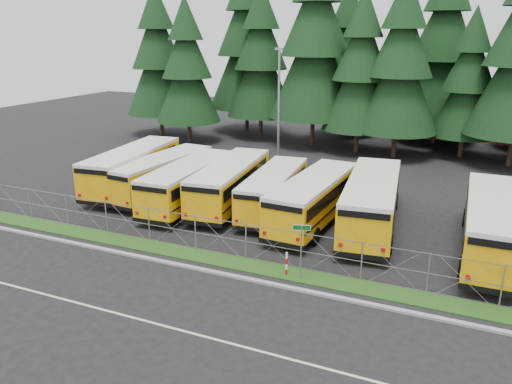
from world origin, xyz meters
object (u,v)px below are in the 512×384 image
at_px(bus_east, 493,226).
at_px(bus_1, 165,175).
at_px(striped_bollard, 287,264).
at_px(bus_6, 372,203).
at_px(street_sign, 301,240).
at_px(bus_4, 275,191).
at_px(light_standard, 279,105).
at_px(bus_3, 232,184).
at_px(bus_5, 316,200).
at_px(bus_2, 192,184).
at_px(bus_0, 136,169).

bearing_deg(bus_east, bus_1, 174.47).
bearing_deg(striped_bollard, bus_6, 72.27).
distance_m(bus_6, street_sign, 8.23).
distance_m(bus_4, light_standard, 11.67).
distance_m(bus_3, striped_bollard, 10.95).
height_order(striped_bollard, light_standard, light_standard).
height_order(bus_1, bus_5, bus_5).
bearing_deg(bus_1, bus_2, -17.53).
distance_m(bus_5, street_sign, 7.76).
bearing_deg(bus_2, striped_bollard, -40.06).
relative_size(bus_4, street_sign, 3.73).
height_order(bus_3, bus_5, bus_3).
distance_m(bus_0, bus_5, 14.56).
bearing_deg(bus_2, bus_4, 7.60).
bearing_deg(striped_bollard, bus_3, 130.08).
height_order(bus_east, light_standard, light_standard).
xyz_separation_m(bus_1, bus_5, (11.70, -1.15, 0.05)).
height_order(bus_6, striped_bollard, bus_6).
distance_m(bus_5, striped_bollard, 7.50).
height_order(bus_2, street_sign, bus_2).
height_order(bus_4, bus_6, bus_6).
height_order(bus_1, light_standard, light_standard).
bearing_deg(bus_6, bus_0, 170.50).
bearing_deg(light_standard, bus_0, -128.06).
distance_m(bus_2, bus_east, 18.70).
distance_m(bus_0, bus_4, 11.41).
height_order(bus_0, light_standard, light_standard).
xyz_separation_m(bus_4, striped_bollard, (3.90, -8.38, -0.78)).
bearing_deg(bus_1, bus_4, 3.83).
distance_m(bus_4, striped_bollard, 9.27).
bearing_deg(bus_5, bus_6, 11.25).
bearing_deg(light_standard, bus_5, -58.66).
bearing_deg(bus_east, bus_3, 173.45).
bearing_deg(bus_east, bus_6, 168.82).
xyz_separation_m(bus_1, bus_4, (8.62, -0.18, -0.07)).
distance_m(bus_1, bus_5, 11.76).
relative_size(bus_3, light_standard, 1.13).
bearing_deg(street_sign, bus_5, 101.78).
height_order(bus_0, bus_6, bus_6).
bearing_deg(bus_6, bus_east, -17.09).
relative_size(bus_2, street_sign, 4.00).
bearing_deg(bus_5, bus_0, 177.76).
relative_size(bus_0, striped_bollard, 9.95).
distance_m(bus_5, bus_east, 9.93).
xyz_separation_m(bus_4, bus_east, (12.98, -1.77, 0.22)).
bearing_deg(bus_3, bus_6, -8.88).
height_order(bus_1, bus_3, bus_3).
bearing_deg(bus_0, bus_3, -9.41).
distance_m(bus_4, bus_5, 3.24).
bearing_deg(bus_3, bus_2, -164.69).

